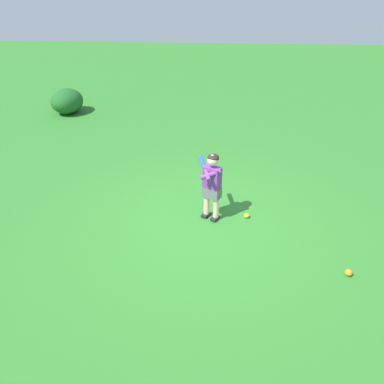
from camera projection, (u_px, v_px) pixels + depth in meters
name	position (u px, v px, depth m)	size (l,w,h in m)	color
ground_plane	(202.00, 224.00, 5.49)	(40.00, 40.00, 0.00)	#2D7528
child_batter	(211.00, 181.00, 5.32)	(0.62, 0.38, 1.08)	#232328
play_ball_behind_batter	(247.00, 216.00, 5.61)	(0.08, 0.08, 0.08)	yellow
play_ball_by_bucket	(349.00, 273.00, 4.49)	(0.09, 0.09, 0.09)	orange
shrub_left_background	(67.00, 101.00, 10.12)	(1.04, 0.86, 0.68)	#1E5B23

